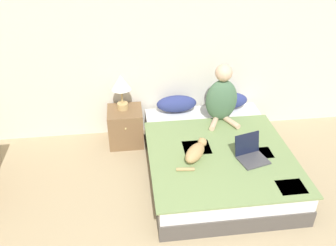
# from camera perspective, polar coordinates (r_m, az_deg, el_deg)

# --- Properties ---
(wall_back) EXTENTS (5.88, 0.05, 2.55)m
(wall_back) POSITION_cam_1_polar(r_m,az_deg,el_deg) (4.79, -0.78, 12.20)
(wall_back) COLOR beige
(wall_back) RESTS_ON ground_plane
(bed) EXTENTS (1.67, 2.04, 0.41)m
(bed) POSITION_cam_1_polar(r_m,az_deg,el_deg) (4.44, 7.66, -5.70)
(bed) COLOR #4C4742
(bed) RESTS_ON ground_plane
(pillow_near) EXTENTS (0.56, 0.25, 0.23)m
(pillow_near) POSITION_cam_1_polar(r_m,az_deg,el_deg) (4.92, 1.39, 3.11)
(pillow_near) COLOR navy
(pillow_near) RESTS_ON bed
(pillow_far) EXTENTS (0.56, 0.25, 0.23)m
(pillow_far) POSITION_cam_1_polar(r_m,az_deg,el_deg) (5.07, 9.58, 3.56)
(pillow_far) COLOR navy
(pillow_far) RESTS_ON bed
(person_sitting) EXTENTS (0.42, 0.41, 0.79)m
(person_sitting) POSITION_cam_1_polar(r_m,az_deg,el_deg) (4.66, 8.61, 4.13)
(person_sitting) COLOR #476B4C
(person_sitting) RESTS_ON bed
(cat_tabby) EXTENTS (0.41, 0.44, 0.17)m
(cat_tabby) POSITION_cam_1_polar(r_m,az_deg,el_deg) (4.04, 4.47, -4.64)
(cat_tabby) COLOR tan
(cat_tabby) RESTS_ON bed
(laptop_open) EXTENTS (0.39, 0.38, 0.27)m
(laptop_open) POSITION_cam_1_polar(r_m,az_deg,el_deg) (4.15, 13.17, -4.91)
(laptop_open) COLOR #424247
(laptop_open) RESTS_ON bed
(nightstand) EXTENTS (0.47, 0.47, 0.51)m
(nightstand) POSITION_cam_1_polar(r_m,az_deg,el_deg) (4.94, -6.80, -0.55)
(nightstand) COLOR brown
(nightstand) RESTS_ON ground_plane
(table_lamp) EXTENTS (0.26, 0.26, 0.50)m
(table_lamp) POSITION_cam_1_polar(r_m,az_deg,el_deg) (4.69, -7.53, 6.06)
(table_lamp) COLOR tan
(table_lamp) RESTS_ON nightstand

